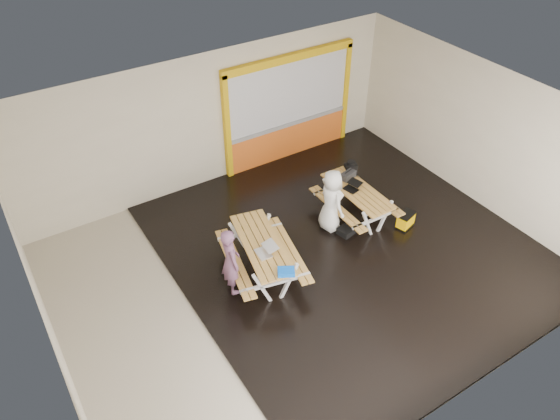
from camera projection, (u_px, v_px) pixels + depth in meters
room at (304, 204)px, 10.49m from camera, size 10.02×8.02×3.52m
deck at (348, 246)px, 12.09m from camera, size 7.50×7.98×0.05m
kiosk at (289, 110)px, 14.21m from camera, size 3.88×0.16×3.00m
picnic_table_left at (262, 251)px, 11.04m from camera, size 1.88×2.42×0.87m
picnic_table_right at (356, 197)px, 12.58m from camera, size 1.38×2.00×0.80m
person_left at (231, 261)px, 10.46m from camera, size 0.44×0.61×1.54m
person_right at (331, 201)px, 12.09m from camera, size 0.55×0.79×1.56m
laptop_left at (266, 251)px, 10.66m from camera, size 0.43×0.39×0.17m
laptop_right at (352, 187)px, 12.49m from camera, size 0.44×0.40×0.16m
blue_pouch at (286, 272)px, 10.21m from camera, size 0.40×0.36×0.10m
toolbox at (348, 175)px, 12.80m from camera, size 0.42×0.28×0.22m
backpack at (350, 170)px, 13.26m from camera, size 0.35×0.28×0.51m
dark_case at (347, 230)px, 12.37m from camera, size 0.48×0.40×0.16m
fluke_bag at (406, 220)px, 12.48m from camera, size 0.50×0.40×0.38m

